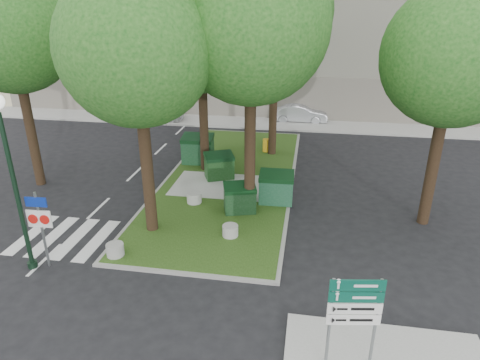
% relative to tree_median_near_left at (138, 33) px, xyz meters
% --- Properties ---
extents(ground, '(120.00, 120.00, 0.00)m').
position_rel_tree_median_near_left_xyz_m(ground, '(1.41, -2.56, -7.32)').
color(ground, black).
rests_on(ground, ground).
extents(median_island, '(6.00, 16.00, 0.12)m').
position_rel_tree_median_near_left_xyz_m(median_island, '(1.91, 5.44, -7.26)').
color(median_island, '#203F12').
rests_on(median_island, ground).
extents(median_kerb, '(6.30, 16.30, 0.10)m').
position_rel_tree_median_near_left_xyz_m(median_kerb, '(1.91, 5.44, -7.27)').
color(median_kerb, gray).
rests_on(median_kerb, ground).
extents(building_sidewalk, '(42.00, 3.00, 0.12)m').
position_rel_tree_median_near_left_xyz_m(building_sidewalk, '(1.41, 15.94, -7.26)').
color(building_sidewalk, '#999993').
rests_on(building_sidewalk, ground).
extents(zebra_crossing, '(5.00, 3.00, 0.01)m').
position_rel_tree_median_near_left_xyz_m(zebra_crossing, '(-2.34, -1.06, -7.31)').
color(zebra_crossing, silver).
rests_on(zebra_crossing, ground).
extents(apartment_building, '(41.00, 12.00, 16.00)m').
position_rel_tree_median_near_left_xyz_m(apartment_building, '(1.41, 23.44, 0.68)').
color(apartment_building, '#B9B18B').
rests_on(apartment_building, ground).
extents(tree_median_near_left, '(5.20, 5.20, 10.53)m').
position_rel_tree_median_near_left_xyz_m(tree_median_near_left, '(0.00, 0.00, 0.00)').
color(tree_median_near_left, black).
rests_on(tree_median_near_left, ground).
extents(tree_median_near_right, '(5.60, 5.60, 11.46)m').
position_rel_tree_median_near_left_xyz_m(tree_median_near_right, '(3.50, 2.00, 0.67)').
color(tree_median_near_right, black).
rests_on(tree_median_near_right, ground).
extents(tree_median_mid, '(4.80, 4.80, 9.99)m').
position_rel_tree_median_near_left_xyz_m(tree_median_mid, '(0.50, 6.50, -0.34)').
color(tree_median_mid, black).
rests_on(tree_median_mid, ground).
extents(tree_street_left, '(5.40, 5.40, 11.00)m').
position_rel_tree_median_near_left_xyz_m(tree_street_left, '(-7.00, 3.50, 0.33)').
color(tree_street_left, black).
rests_on(tree_street_left, ground).
extents(tree_street_right, '(5.00, 5.00, 10.06)m').
position_rel_tree_median_near_left_xyz_m(tree_street_right, '(10.50, 2.50, -0.33)').
color(tree_street_right, black).
rests_on(tree_street_right, ground).
extents(dumpster_a, '(1.71, 1.24, 1.54)m').
position_rel_tree_median_near_left_xyz_m(dumpster_a, '(-0.20, 7.33, -6.46)').
color(dumpster_a, '#0F381B').
rests_on(dumpster_a, median_island).
extents(dumpster_b, '(1.66, 1.45, 1.29)m').
position_rel_tree_median_near_left_xyz_m(dumpster_b, '(1.40, 5.35, -6.58)').
color(dumpster_b, '#0F3610').
rests_on(dumpster_b, median_island).
extents(dumpster_c, '(1.52, 1.25, 1.22)m').
position_rel_tree_median_near_left_xyz_m(dumpster_c, '(3.00, 1.98, -6.61)').
color(dumpster_c, black).
rests_on(dumpster_c, median_island).
extents(dumpster_d, '(1.51, 1.08, 1.38)m').
position_rel_tree_median_near_left_xyz_m(dumpster_d, '(4.41, 3.13, -6.53)').
color(dumpster_d, '#144329').
rests_on(dumpster_d, median_island).
extents(bollard_left, '(0.60, 0.60, 0.43)m').
position_rel_tree_median_near_left_xyz_m(bollard_left, '(-0.69, -2.06, -6.98)').
color(bollard_left, gray).
rests_on(bollard_left, median_island).
extents(bollard_right, '(0.59, 0.59, 0.42)m').
position_rel_tree_median_near_left_xyz_m(bollard_right, '(2.99, -0.09, -6.98)').
color(bollard_right, '#9B9A96').
rests_on(bollard_right, median_island).
extents(bollard_mid, '(0.64, 0.64, 0.46)m').
position_rel_tree_median_near_left_xyz_m(bollard_mid, '(0.91, 2.44, -6.97)').
color(bollard_mid, '#9E9D99').
rests_on(bollard_mid, median_island).
extents(litter_bin, '(0.42, 0.42, 0.74)m').
position_rel_tree_median_near_left_xyz_m(litter_bin, '(3.25, 9.71, -6.83)').
color(litter_bin, gold).
rests_on(litter_bin, median_island).
extents(street_lamp, '(0.47, 0.47, 5.86)m').
position_rel_tree_median_near_left_xyz_m(street_lamp, '(-3.21, -3.04, -3.64)').
color(street_lamp, black).
rests_on(street_lamp, ground).
extents(traffic_sign_pole, '(0.82, 0.09, 2.74)m').
position_rel_tree_median_near_left_xyz_m(traffic_sign_pole, '(-2.72, -2.87, -5.56)').
color(traffic_sign_pole, slate).
rests_on(traffic_sign_pole, ground).
extents(directional_sign, '(1.24, 0.25, 2.51)m').
position_rel_tree_median_near_left_xyz_m(directional_sign, '(6.95, -5.66, -5.53)').
color(directional_sign, slate).
rests_on(directional_sign, sidewalk_corner).
extents(car_white, '(4.38, 1.80, 1.49)m').
position_rel_tree_median_near_left_xyz_m(car_white, '(-5.69, 15.63, -6.57)').
color(car_white, silver).
rests_on(car_white, ground).
extents(car_silver, '(3.95, 1.40, 1.30)m').
position_rel_tree_median_near_left_xyz_m(car_silver, '(4.91, 16.94, -6.67)').
color(car_silver, '#A6A9AE').
rests_on(car_silver, ground).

